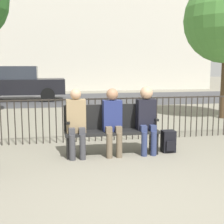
{
  "coord_description": "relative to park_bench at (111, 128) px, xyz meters",
  "views": [
    {
      "loc": [
        -1.08,
        -3.42,
        1.64
      ],
      "look_at": [
        0.0,
        2.12,
        0.8
      ],
      "focal_mm": 50.0,
      "sensor_mm": 36.0,
      "label": 1
    }
  ],
  "objects": [
    {
      "name": "fence_railing",
      "position": [
        -0.02,
        1.0,
        0.07
      ],
      "size": [
        9.01,
        0.03,
        0.95
      ],
      "color": "#2D2823",
      "rests_on": "ground"
    },
    {
      "name": "seated_person_0",
      "position": [
        -0.66,
        -0.13,
        0.19
      ],
      "size": [
        0.34,
        0.39,
        1.24
      ],
      "color": "#3D3D42",
      "rests_on": "ground"
    },
    {
      "name": "street_surface",
      "position": [
        0.0,
        9.8,
        -0.49
      ],
      "size": [
        24.0,
        6.0,
        0.01
      ],
      "color": "#3D3D3F",
      "rests_on": "ground"
    },
    {
      "name": "park_bench",
      "position": [
        0.0,
        0.0,
        0.0
      ],
      "size": [
        1.74,
        0.45,
        0.92
      ],
      "color": "black",
      "rests_on": "ground"
    },
    {
      "name": "parked_car_0",
      "position": [
        -2.64,
        9.69,
        0.35
      ],
      "size": [
        4.2,
        1.94,
        1.62
      ],
      "color": "black",
      "rests_on": "ground"
    },
    {
      "name": "backpack",
      "position": [
        1.09,
        -0.12,
        -0.29
      ],
      "size": [
        0.24,
        0.26,
        0.42
      ],
      "color": "black",
      "rests_on": "ground"
    },
    {
      "name": "seated_person_2",
      "position": [
        0.65,
        -0.13,
        0.22
      ],
      "size": [
        0.34,
        0.39,
        1.26
      ],
      "color": "navy",
      "rests_on": "ground"
    },
    {
      "name": "ground_plane",
      "position": [
        0.0,
        -2.2,
        -0.49
      ],
      "size": [
        80.0,
        80.0,
        0.0
      ],
      "primitive_type": "plane",
      "color": "gray"
    },
    {
      "name": "seated_person_1",
      "position": [
        -0.0,
        -0.13,
        0.2
      ],
      "size": [
        0.34,
        0.39,
        1.24
      ],
      "color": "brown",
      "rests_on": "ground"
    }
  ]
}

